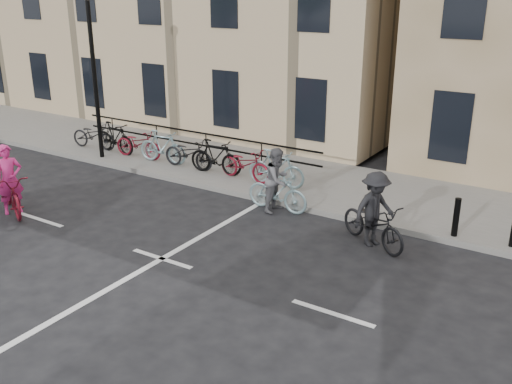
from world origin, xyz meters
The scene contains 8 objects.
ground centered at (0.00, 0.00, 0.00)m, with size 120.00×120.00×0.00m, color black.
sidewalk centered at (-4.00, 6.00, 0.07)m, with size 46.00×4.00×0.15m, color slate.
lamp_post centered at (-6.50, 4.40, 3.49)m, with size 0.36×0.36×5.28m.
bollard_east centered at (5.00, 4.25, 0.60)m, with size 0.14×0.14×0.90m, color black.
parked_bikes centered at (-3.87, 5.04, 0.65)m, with size 9.35×1.23×1.05m.
cyclist_pink centered at (-4.99, -0.03, 0.62)m, with size 2.12×1.48×1.79m.
cyclist_grey centered at (0.64, 3.74, 0.67)m, with size 1.72×0.81×1.67m.
cyclist_dark centered at (3.50, 3.10, 0.68)m, with size 2.02×1.46×1.72m.
Camera 1 is at (7.59, -8.13, 5.48)m, focal length 40.00 mm.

